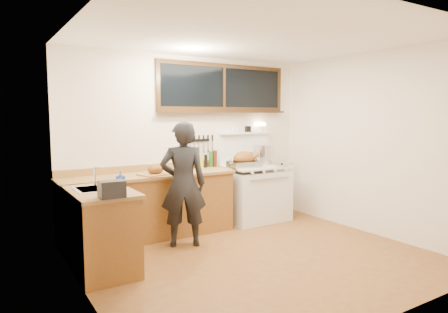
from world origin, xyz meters
TOP-DOWN VIEW (x-y plane):
  - ground_plane at (0.00, 0.00)m, footprint 4.00×3.50m
  - room_shell at (0.00, 0.00)m, footprint 4.10×3.60m
  - counter_back at (-0.80, 1.45)m, footprint 2.44×0.64m
  - counter_left at (-1.70, 0.62)m, footprint 0.64×1.09m
  - sink_unit at (-1.68, 0.70)m, footprint 0.50×0.45m
  - vintage_stove at (1.00, 1.41)m, footprint 1.02×0.74m
  - back_window at (0.60, 1.72)m, footprint 2.32×0.13m
  - left_doorway at (-1.99, -0.55)m, footprint 0.02×1.04m
  - knife_strip at (0.12, 1.73)m, footprint 0.52×0.03m
  - man at (-0.55, 0.89)m, footprint 0.70×0.59m
  - soap_bottle at (-1.43, 0.73)m, footprint 0.09×0.09m
  - toaster at (-1.70, 0.15)m, footprint 0.25×0.17m
  - cutting_board at (-0.75, 1.33)m, footprint 0.50×0.42m
  - roast_turkey at (0.72, 1.32)m, footprint 0.51×0.39m
  - stockpot at (1.27, 1.51)m, footprint 0.38×0.38m
  - saucepan at (0.99, 1.64)m, footprint 0.21×0.30m
  - pot_lid at (1.36, 1.18)m, footprint 0.31×0.31m
  - coffee_tin at (-0.10, 1.61)m, footprint 0.12×0.10m
  - pitcher at (-0.06, 1.68)m, footprint 0.12×0.12m
  - bottle_cluster at (0.15, 1.63)m, footprint 0.49×0.07m

SIDE VIEW (x-z plane):
  - ground_plane at x=0.00m, z-range -0.02..0.00m
  - counter_left at x=-1.70m, z-range 0.00..0.90m
  - counter_back at x=-0.80m, z-range -0.05..0.95m
  - vintage_stove at x=1.00m, z-range -0.33..1.26m
  - man at x=-0.55m, z-range 0.00..1.63m
  - sink_unit at x=-1.68m, z-range 0.66..1.03m
  - pot_lid at x=1.36m, z-range 0.89..0.93m
  - cutting_board at x=-0.75m, z-range 0.88..1.03m
  - saucepan at x=0.99m, z-range 0.90..1.03m
  - coffee_tin at x=-0.10m, z-range 0.90..1.07m
  - toaster at x=-1.70m, z-range 0.90..1.07m
  - soap_bottle at x=-1.43m, z-range 0.90..1.08m
  - pitcher at x=-0.06m, z-range 0.90..1.09m
  - roast_turkey at x=0.72m, z-range 0.88..1.13m
  - bottle_cluster at x=0.15m, z-range 0.87..1.17m
  - stockpot at x=1.27m, z-range 0.90..1.21m
  - left_doorway at x=-1.99m, z-range 0.00..2.17m
  - knife_strip at x=0.12m, z-range 1.17..1.45m
  - room_shell at x=0.00m, z-range 0.32..2.97m
  - back_window at x=0.60m, z-range 1.68..2.45m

